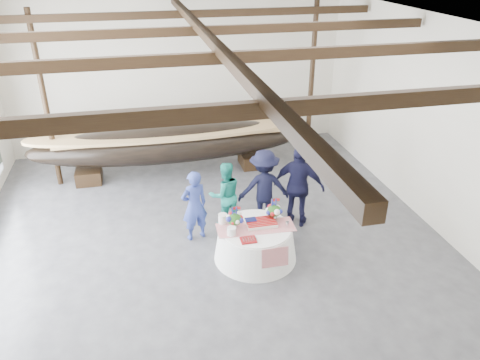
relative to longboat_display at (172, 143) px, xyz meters
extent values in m
cube|color=#3D3D42|center=(0.46, -4.05, -0.91)|extent=(10.00, 12.00, 0.01)
cube|color=silver|center=(0.46, 1.95, 1.34)|extent=(10.00, 0.02, 4.50)
cube|color=silver|center=(5.46, -4.05, 1.34)|extent=(0.02, 12.00, 4.50)
cube|color=white|center=(0.46, -4.05, 3.59)|extent=(10.00, 12.00, 0.01)
cube|color=black|center=(0.46, -7.55, 3.34)|extent=(9.80, 0.12, 0.18)
cube|color=black|center=(0.46, -5.05, 3.34)|extent=(9.80, 0.12, 0.18)
cube|color=black|center=(0.46, -2.55, 3.34)|extent=(9.80, 0.12, 0.18)
cube|color=black|center=(0.46, -0.05, 3.34)|extent=(9.80, 0.12, 0.18)
cube|color=black|center=(0.46, -4.05, 3.47)|extent=(0.15, 11.76, 0.15)
cylinder|color=black|center=(-3.04, 0.00, 1.34)|extent=(0.14, 0.14, 4.50)
cylinder|color=black|center=(3.96, 0.00, 1.34)|extent=(0.14, 0.14, 4.50)
cube|color=black|center=(-2.28, 0.00, -0.72)|extent=(0.67, 0.86, 0.38)
cube|color=black|center=(2.28, 0.00, -0.72)|extent=(0.67, 0.86, 0.38)
ellipsoid|color=black|center=(0.00, 0.00, -0.01)|extent=(7.60, 1.52, 1.05)
cube|color=#9E7A4C|center=(0.00, 0.00, 0.28)|extent=(6.08, 1.00, 0.06)
cone|color=white|center=(1.24, -4.39, -0.56)|extent=(1.68, 1.68, 0.70)
cylinder|color=white|center=(1.24, -4.39, -0.20)|extent=(1.43, 1.43, 0.04)
cube|color=red|center=(1.24, -4.39, -0.18)|extent=(1.58, 0.62, 0.01)
cube|color=white|center=(1.37, -4.32, -0.15)|extent=(0.60, 0.40, 0.07)
cylinder|color=white|center=(0.72, -4.54, -0.10)|extent=(0.18, 0.18, 0.16)
cylinder|color=white|center=(0.64, -4.07, -0.09)|extent=(0.18, 0.18, 0.20)
cube|color=maroon|center=(0.99, -4.81, -0.17)|extent=(0.30, 0.24, 0.03)
cone|color=silver|center=(1.86, -4.51, -0.12)|extent=(0.09, 0.09, 0.12)
imported|color=navy|center=(0.15, -3.39, -0.11)|extent=(0.67, 0.53, 1.61)
imported|color=teal|center=(0.90, -3.00, -0.14)|extent=(0.81, 0.67, 1.54)
imported|color=black|center=(1.77, -3.10, -0.01)|extent=(1.21, 0.76, 1.79)
imported|color=black|center=(2.50, -3.34, 0.07)|extent=(1.22, 1.01, 1.95)
camera|label=1|loc=(-0.82, -12.01, 4.87)|focal=35.00mm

